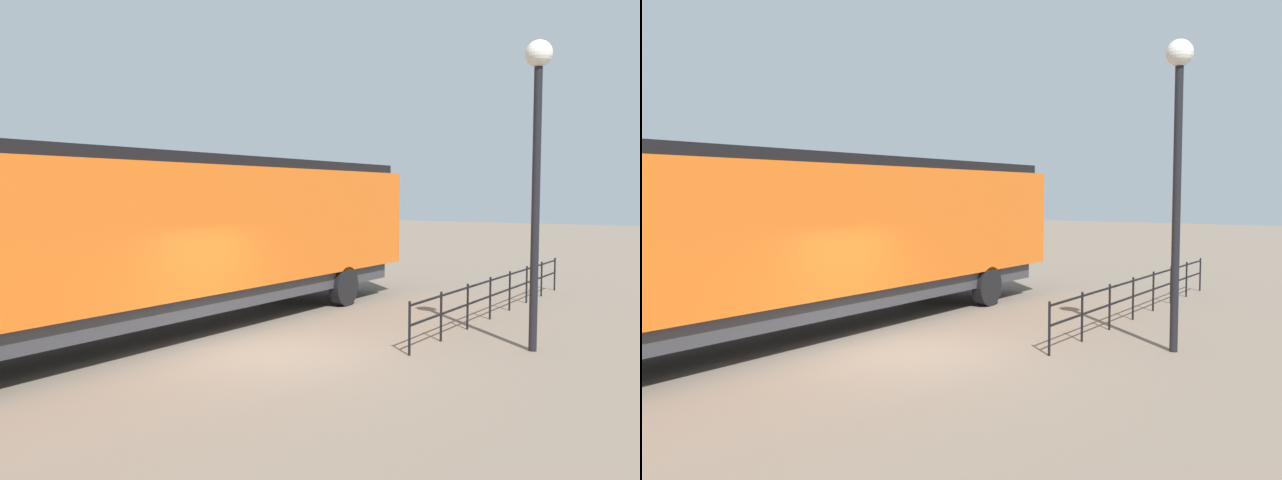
# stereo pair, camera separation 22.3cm
# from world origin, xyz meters

# --- Properties ---
(ground_plane) EXTENTS (120.00, 120.00, 0.00)m
(ground_plane) POSITION_xyz_m (0.00, 0.00, 0.00)
(ground_plane) COLOR #756656
(locomotive) EXTENTS (2.88, 17.15, 3.99)m
(locomotive) POSITION_xyz_m (-3.10, 0.67, 2.25)
(locomotive) COLOR orange
(locomotive) RESTS_ON ground_plane
(lamp_post) EXTENTS (0.53, 0.53, 6.11)m
(lamp_post) POSITION_xyz_m (4.20, 3.11, 4.35)
(lamp_post) COLOR black
(lamp_post) RESTS_ON ground_plane
(platform_fence) EXTENTS (0.05, 10.64, 1.06)m
(platform_fence) POSITION_xyz_m (2.32, 6.70, 0.68)
(platform_fence) COLOR black
(platform_fence) RESTS_ON ground_plane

